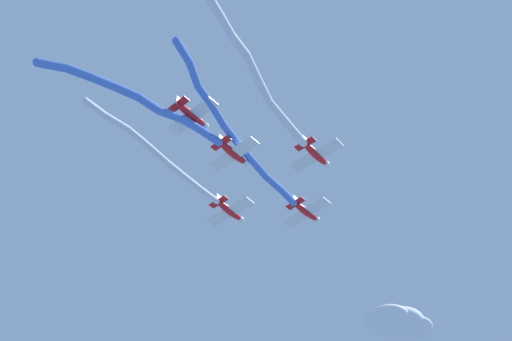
# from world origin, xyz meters

# --- Properties ---
(airplane_lead) EXTENTS (4.56, 6.09, 1.52)m
(airplane_lead) POSITION_xyz_m (-8.79, -0.33, 55.08)
(airplane_lead) COLOR red
(smoke_trail_lead) EXTENTS (23.16, 8.75, 1.80)m
(smoke_trail_lead) POSITION_xyz_m (4.79, 3.13, 55.45)
(smoke_trail_lead) COLOR #4C75DB
(airplane_left_wing) EXTENTS (4.63, 6.14, 1.52)m
(airplane_left_wing) POSITION_xyz_m (-1.96, -5.61, 54.68)
(airplane_left_wing) COLOR red
(smoke_trail_left_wing) EXTENTS (19.20, 3.54, 1.06)m
(smoke_trail_left_wing) POSITION_xyz_m (9.45, -3.75, 54.43)
(smoke_trail_left_wing) COLOR white
(airplane_right_wing) EXTENTS (4.63, 6.14, 1.52)m
(airplane_right_wing) POSITION_xyz_m (-3.52, 6.49, 55.38)
(airplane_right_wing) COLOR red
(smoke_trail_right_wing) EXTENTS (21.28, 8.19, 2.78)m
(smoke_trail_right_wing) POSITION_xyz_m (8.99, 10.00, 56.73)
(smoke_trail_right_wing) COLOR white
(airplane_slot) EXTENTS (4.60, 6.12, 1.52)m
(airplane_slot) POSITION_xyz_m (3.31, 1.22, 54.88)
(airplane_slot) COLOR red
(smoke_trail_slot) EXTENTS (19.89, 3.39, 2.29)m
(smoke_trail_slot) POSITION_xyz_m (15.09, 1.03, 54.08)
(smoke_trail_slot) COLOR #4C75DB
(airplane_trail) EXTENTS (4.59, 6.11, 1.52)m
(airplane_trail) POSITION_xyz_m (9.36, 2.01, 55.48)
(airplane_trail) COLOR red
(cloud_east) EXTENTS (13.15, 11.06, 3.97)m
(cloud_east) POSITION_xyz_m (-42.12, -14.06, 61.37)
(cloud_east) COLOR white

